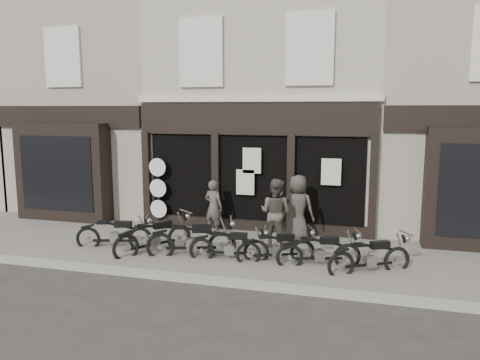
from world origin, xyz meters
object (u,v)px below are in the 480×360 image
(motorcycle_3, at_px, (230,249))
(motorcycle_2, at_px, (192,243))
(motorcycle_6, at_px, (370,260))
(advert_sign_post, at_px, (158,194))
(motorcycle_5, at_px, (320,254))
(man_left, at_px, (214,207))
(motorcycle_4, at_px, (277,251))
(man_centre, at_px, (276,213))
(motorcycle_0, at_px, (115,237))
(motorcycle_1, at_px, (154,240))
(man_right, at_px, (298,208))

(motorcycle_3, bearing_deg, motorcycle_2, 169.37)
(motorcycle_6, xyz_separation_m, advert_sign_post, (-6.42, 2.59, 0.74))
(motorcycle_5, xyz_separation_m, man_left, (-3.30, 1.99, 0.54))
(motorcycle_4, height_order, advert_sign_post, advert_sign_post)
(motorcycle_6, distance_m, man_centre, 2.89)
(motorcycle_0, distance_m, motorcycle_4, 4.37)
(motorcycle_6, bearing_deg, man_centre, 120.87)
(motorcycle_1, height_order, motorcycle_6, motorcycle_1)
(motorcycle_0, bearing_deg, motorcycle_2, -18.14)
(motorcycle_5, height_order, man_left, man_left)
(motorcycle_0, relative_size, motorcycle_2, 0.93)
(man_centre, bearing_deg, advert_sign_post, -0.99)
(advert_sign_post, bearing_deg, man_left, -10.78)
(motorcycle_5, distance_m, advert_sign_post, 5.86)
(motorcycle_4, xyz_separation_m, man_left, (-2.27, 1.95, 0.55))
(motorcycle_0, relative_size, man_left, 1.27)
(motorcycle_4, distance_m, man_right, 1.94)
(motorcycle_3, xyz_separation_m, advert_sign_post, (-3.11, 2.58, 0.75))
(man_left, bearing_deg, motorcycle_4, 154.03)
(man_right, bearing_deg, motorcycle_6, 147.98)
(man_left, bearing_deg, motorcycle_0, 57.66)
(man_centre, bearing_deg, man_left, -4.73)
(motorcycle_6, height_order, man_right, man_right)
(motorcycle_3, distance_m, advert_sign_post, 4.11)
(motorcycle_1, bearing_deg, motorcycle_2, -55.92)
(motorcycle_2, distance_m, man_left, 2.16)
(motorcycle_0, xyz_separation_m, advert_sign_post, (0.13, 2.41, 0.74))
(motorcycle_4, height_order, motorcycle_5, motorcycle_5)
(motorcycle_1, bearing_deg, motorcycle_3, -55.06)
(man_centre, bearing_deg, man_right, -112.99)
(motorcycle_1, height_order, motorcycle_3, motorcycle_1)
(motorcycle_6, xyz_separation_m, man_left, (-4.45, 2.13, 0.53))
(motorcycle_2, distance_m, motorcycle_5, 3.16)
(motorcycle_2, bearing_deg, advert_sign_post, 111.05)
(motorcycle_3, height_order, man_left, man_left)
(motorcycle_4, xyz_separation_m, man_right, (0.22, 1.81, 0.68))
(motorcycle_3, height_order, motorcycle_4, motorcycle_3)
(motorcycle_1, height_order, motorcycle_5, motorcycle_1)
(man_centre, bearing_deg, motorcycle_4, 118.94)
(motorcycle_1, height_order, man_right, man_right)
(motorcycle_0, xyz_separation_m, motorcycle_4, (4.37, 0.00, -0.02))
(motorcycle_0, height_order, motorcycle_4, motorcycle_0)
(man_centre, distance_m, man_right, 0.79)
(motorcycle_0, relative_size, advert_sign_post, 0.87)
(man_right, bearing_deg, motorcycle_1, 42.58)
(motorcycle_6, distance_m, man_right, 2.87)
(motorcycle_6, height_order, advert_sign_post, advert_sign_post)
(motorcycle_1, xyz_separation_m, motorcycle_5, (4.22, 0.06, -0.04))
(motorcycle_4, bearing_deg, motorcycle_6, -26.56)
(man_right, bearing_deg, motorcycle_0, 34.89)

